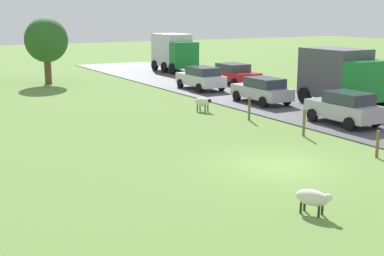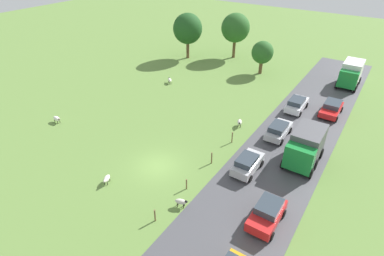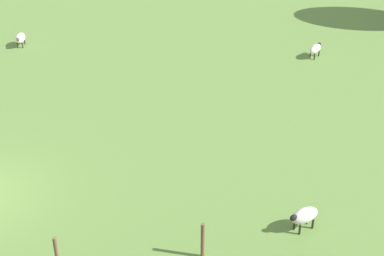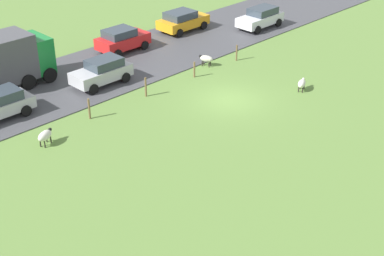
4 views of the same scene
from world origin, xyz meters
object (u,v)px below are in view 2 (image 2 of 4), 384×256
object	(u,v)px
sheep_2	(107,179)
car_5	(248,163)
truck_1	(306,146)
car_1	(332,108)
sheep_4	(57,119)
tree_0	(262,53)
truck_0	(351,73)
tree_1	(188,29)
sheep_0	(181,202)
sheep_1	(170,80)
car_3	(279,130)
tree_2	(235,28)
car_0	(297,104)
car_4	(267,213)
sheep_3	(240,122)

from	to	relation	value
sheep_2	car_5	world-z (taller)	car_5
truck_1	car_1	bearing A→B (deg)	89.77
sheep_4	car_5	distance (m)	22.41
tree_0	truck_0	bearing A→B (deg)	11.58
sheep_4	car_1	world-z (taller)	car_1
tree_1	car_1	xyz separation A→B (m)	(25.87, -7.35, -4.19)
sheep_0	sheep_4	xyz separation A→B (m)	(-19.52, 2.75, -0.05)
sheep_1	car_1	size ratio (longest dim) A/B	0.26
tree_1	car_3	size ratio (longest dim) A/B	1.83
tree_1	tree_2	bearing A→B (deg)	35.41
car_0	car_3	size ratio (longest dim) A/B	1.01
sheep_4	car_3	xyz separation A→B (m)	(22.33, 11.22, 0.39)
sheep_1	tree_2	distance (m)	16.24
car_3	truck_0	bearing A→B (deg)	78.71
sheep_1	car_4	bearing A→B (deg)	-37.49
sheep_3	car_4	world-z (taller)	car_4
truck_0	car_5	size ratio (longest dim) A/B	1.27
sheep_1	car_1	distance (m)	22.07
sheep_0	tree_2	distance (m)	36.89
tree_1	tree_2	xyz separation A→B (m)	(6.62, 4.70, 0.07)
tree_1	car_5	xyz separation A→B (m)	(22.00, -22.66, -4.16)
car_3	car_4	distance (m)	12.18
car_0	car_1	bearing A→B (deg)	19.78
tree_1	car_4	world-z (taller)	tree_1
sheep_2	tree_2	bearing A→B (deg)	99.42
sheep_1	tree_2	xyz separation A→B (m)	(2.57, 15.35, 4.64)
tree_0	car_1	world-z (taller)	tree_0
car_1	car_5	bearing A→B (deg)	-104.20
sheep_1	car_4	size ratio (longest dim) A/B	0.30
sheep_3	car_4	xyz separation A→B (m)	(7.80, -11.36, 0.39)
car_4	car_1	bearing A→B (deg)	89.59
truck_0	car_1	size ratio (longest dim) A/B	1.14
tree_2	car_3	xyz separation A→B (m)	(15.69, -20.29, -4.25)
truck_1	sheep_4	bearing A→B (deg)	-162.14
tree_1	truck_1	world-z (taller)	tree_1
sheep_1	tree_2	size ratio (longest dim) A/B	0.15
tree_0	car_0	size ratio (longest dim) A/B	1.21
tree_2	car_4	distance (m)	37.49
sheep_1	tree_1	size ratio (longest dim) A/B	0.15
sheep_2	tree_2	size ratio (longest dim) A/B	0.14
sheep_3	sheep_4	bearing A→B (deg)	-148.75
sheep_2	tree_0	xyz separation A→B (m)	(1.04, 31.14, 2.86)
sheep_4	car_5	bearing A→B (deg)	10.66
sheep_2	tree_1	size ratio (longest dim) A/B	0.14
tree_0	car_1	bearing A→B (deg)	-31.74
sheep_4	car_0	size ratio (longest dim) A/B	0.30
sheep_1	car_1	xyz separation A→B (m)	(21.82, 3.30, 0.38)
sheep_3	tree_2	xyz separation A→B (m)	(-11.31, 20.62, 4.59)
tree_1	car_0	world-z (taller)	tree_1
sheep_1	sheep_4	xyz separation A→B (m)	(-4.08, -16.16, -0.00)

